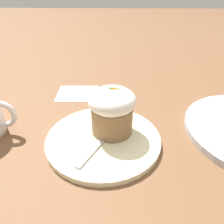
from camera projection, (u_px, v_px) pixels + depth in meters
name	position (u px, v px, depth m)	size (l,w,h in m)	color
ground_plane	(103.00, 141.00, 0.44)	(4.00, 4.00, 0.00)	brown
dessert_plate	(103.00, 139.00, 0.43)	(0.22, 0.22, 0.01)	beige
carrot_cake	(112.00, 110.00, 0.42)	(0.09, 0.09, 0.10)	olive
spoon	(104.00, 138.00, 0.42)	(0.08, 0.12, 0.01)	#B7B7BC
paper_napkin	(78.00, 93.00, 0.61)	(0.11, 0.10, 0.00)	white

